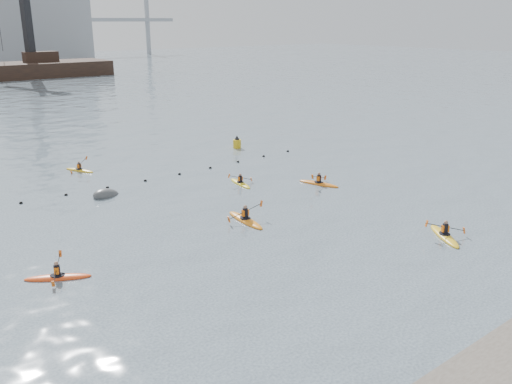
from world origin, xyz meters
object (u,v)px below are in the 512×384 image
kayaker_0 (245,219)px  kayaker_2 (58,277)px  kayaker_4 (319,183)px  nav_buoy (237,144)px  kayaker_5 (80,170)px  kayaker_1 (444,235)px  mooring_buoy (106,196)px  kayaker_3 (240,183)px

kayaker_0 → kayaker_2: size_ratio=1.23×
kayaker_4 → nav_buoy: bearing=-117.9°
kayaker_5 → kayaker_0: bearing=-104.5°
kayaker_1 → kayaker_5: 28.76m
kayaker_0 → nav_buoy: size_ratio=2.66×
mooring_buoy → kayaker_2: bearing=-123.9°
kayaker_0 → mooring_buoy: bearing=120.1°
kayaker_5 → kayaker_4: bearing=-75.7°
nav_buoy → kayaker_4: bearing=-100.5°
kayaker_2 → nav_buoy: size_ratio=2.16×
kayaker_1 → kayaker_2: kayaker_1 is taller
kayaker_2 → nav_buoy: 28.65m
kayaker_0 → mooring_buoy: kayaker_0 is taller
kayaker_5 → nav_buoy: nav_buoy is taller
kayaker_0 → kayaker_1: (7.24, -9.07, -0.00)m
mooring_buoy → kayaker_1: bearing=-58.4°
kayaker_1 → kayaker_2: (-18.90, 8.52, -0.01)m
kayaker_1 → kayaker_4: 11.92m
kayaker_1 → nav_buoy: bearing=113.9°
kayaker_0 → nav_buoy: nav_buoy is taller
kayaker_1 → kayaker_2: size_ratio=1.10×
nav_buoy → kayaker_3: bearing=-125.6°
kayaker_5 → kayaker_2: bearing=-139.9°
nav_buoy → kayaker_5: bearing=174.8°
kayaker_0 → mooring_buoy: size_ratio=1.78×
kayaker_3 → kayaker_2: bearing=-147.0°
kayaker_2 → mooring_buoy: kayaker_2 is taller
kayaker_0 → kayaker_5: kayaker_0 is taller
kayaker_3 → kayaker_0: bearing=-115.3°
nav_buoy → mooring_buoy: bearing=-158.9°
kayaker_3 → nav_buoy: size_ratio=2.14×
kayaker_1 → kayaker_4: size_ratio=1.00×
kayaker_5 → mooring_buoy: size_ratio=1.35×
kayaker_3 → kayaker_5: (-7.98, 11.17, -0.00)m
kayaker_0 → kayaker_4: size_ratio=1.12×
kayaker_3 → kayaker_1: bearing=-70.4°
kayaker_1 → mooring_buoy: bearing=155.2°
kayaker_1 → kayaker_3: kayaker_1 is taller
kayaker_3 → kayaker_4: bearing=-29.9°
kayaker_2 → nav_buoy: (23.20, 16.81, 0.33)m
kayaker_1 → kayaker_3: bearing=133.5°
kayaker_1 → kayaker_4: (1.79, 11.78, -0.01)m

